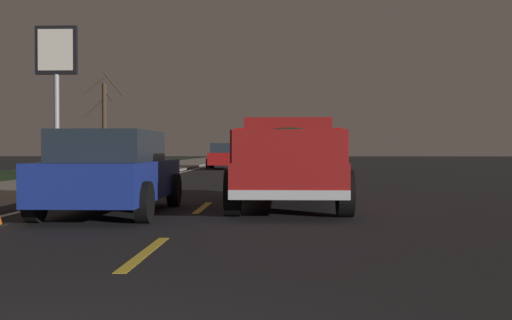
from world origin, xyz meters
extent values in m
plane|color=black|center=(27.00, 0.00, 0.00)|extent=(144.00, 144.00, 0.00)
cube|color=gray|center=(27.00, 5.70, 0.06)|extent=(108.00, 4.00, 0.12)
cube|color=#1E3819|center=(27.00, 10.70, 0.00)|extent=(108.00, 6.00, 0.01)
cube|color=yellow|center=(4.24, 0.00, 0.00)|extent=(2.40, 0.14, 0.01)
cube|color=yellow|center=(9.78, 0.00, 0.00)|extent=(2.40, 0.14, 0.01)
cube|color=yellow|center=(16.66, 0.00, 0.00)|extent=(2.40, 0.14, 0.01)
cube|color=yellow|center=(22.71, 0.00, 0.00)|extent=(2.40, 0.14, 0.01)
cube|color=yellow|center=(28.76, 0.00, 0.00)|extent=(2.40, 0.14, 0.01)
cube|color=yellow|center=(34.60, 0.00, 0.00)|extent=(2.40, 0.14, 0.01)
cube|color=yellow|center=(40.95, 0.00, 0.00)|extent=(2.40, 0.14, 0.01)
cube|color=yellow|center=(46.45, 0.00, 0.00)|extent=(2.40, 0.14, 0.01)
cube|color=yellow|center=(53.33, 0.00, 0.00)|extent=(2.40, 0.14, 0.01)
cube|color=yellow|center=(59.28, 0.00, 0.00)|extent=(2.40, 0.14, 0.01)
cube|color=yellow|center=(65.58, 0.00, 0.00)|extent=(2.40, 0.14, 0.01)
cube|color=yellow|center=(71.29, 0.00, 0.00)|extent=(2.40, 0.14, 0.01)
cube|color=yellow|center=(78.05, 0.00, 0.00)|extent=(2.40, 0.14, 0.01)
cube|color=silver|center=(27.00, 3.40, 0.00)|extent=(108.00, 0.14, 0.01)
cube|color=maroon|center=(9.97, -1.75, 0.67)|extent=(5.42, 2.06, 0.60)
cube|color=maroon|center=(11.16, -1.76, 1.42)|extent=(2.18, 1.86, 0.90)
cube|color=#1E2833|center=(10.11, -1.75, 1.47)|extent=(0.06, 1.44, 0.50)
cube|color=maroon|center=(8.90, -0.80, 1.25)|extent=(3.02, 0.11, 0.56)
cube|color=maroon|center=(8.88, -2.68, 1.25)|extent=(3.02, 0.11, 0.56)
cube|color=maroon|center=(7.31, -1.72, 1.25)|extent=(0.10, 1.88, 0.56)
cube|color=silver|center=(7.31, -1.72, 0.45)|extent=(0.14, 2.00, 0.16)
cube|color=red|center=(7.33, -0.92, 1.45)|extent=(0.06, 0.14, 0.20)
cube|color=red|center=(7.31, -2.52, 1.45)|extent=(0.06, 0.14, 0.20)
ellipsoid|color=#193823|center=(8.89, -1.74, 1.29)|extent=(2.61, 1.55, 0.64)
sphere|color=silver|center=(9.40, -1.38, 1.15)|extent=(0.40, 0.40, 0.40)
sphere|color=beige|center=(8.29, -2.03, 1.13)|extent=(0.34, 0.34, 0.34)
cylinder|color=black|center=(11.76, -0.77, 0.42)|extent=(0.84, 0.28, 0.84)
cylinder|color=black|center=(11.74, -2.77, 0.42)|extent=(0.84, 0.28, 0.84)
cylinder|color=black|center=(8.20, -0.73, 0.42)|extent=(0.84, 0.28, 0.84)
cylinder|color=black|center=(8.18, -2.73, 0.42)|extent=(0.84, 0.28, 0.84)
cube|color=maroon|center=(34.09, 1.57, 0.63)|extent=(4.45, 1.92, 0.70)
cube|color=#1E2833|center=(33.84, 1.56, 1.26)|extent=(2.51, 1.65, 0.56)
cylinder|color=black|center=(35.56, 2.51, 0.34)|extent=(0.68, 0.22, 0.68)
cylinder|color=black|center=(35.61, 0.71, 0.34)|extent=(0.68, 0.22, 0.68)
cylinder|color=black|center=(32.57, 2.43, 0.34)|extent=(0.68, 0.22, 0.68)
cylinder|color=black|center=(32.62, 0.63, 0.34)|extent=(0.68, 0.22, 0.68)
cube|color=red|center=(31.94, 1.51, 0.68)|extent=(0.12, 1.51, 0.10)
cube|color=navy|center=(8.62, 1.54, 0.63)|extent=(4.41, 1.81, 0.70)
cube|color=#1E2833|center=(8.37, 1.54, 1.26)|extent=(2.47, 1.59, 0.56)
cylinder|color=black|center=(10.11, 2.44, 0.34)|extent=(0.68, 0.22, 0.68)
cylinder|color=black|center=(10.12, 0.64, 0.34)|extent=(0.68, 0.22, 0.68)
cylinder|color=black|center=(7.12, 2.43, 0.34)|extent=(0.68, 0.22, 0.68)
cylinder|color=black|center=(7.12, 0.63, 0.34)|extent=(0.68, 0.22, 0.68)
cube|color=red|center=(6.47, 1.53, 0.68)|extent=(0.08, 1.51, 0.10)
cylinder|color=#99999E|center=(25.19, 8.55, 3.40)|extent=(0.24, 0.24, 6.81)
cube|color=black|center=(25.19, 8.55, 5.71)|extent=(0.24, 1.90, 2.20)
cube|color=silver|center=(25.06, 8.55, 5.71)|extent=(0.04, 1.60, 1.87)
cylinder|color=#423323|center=(35.50, 9.24, 2.64)|extent=(0.28, 0.28, 5.28)
cylinder|color=#423323|center=(35.43, 9.84, 3.75)|extent=(0.23, 1.26, 1.18)
cylinder|color=#423323|center=(35.68, 8.72, 5.27)|extent=(0.42, 1.14, 1.42)
cylinder|color=#423323|center=(35.83, 9.06, 4.56)|extent=(0.73, 0.49, 0.80)
cylinder|color=#423323|center=(35.36, 9.90, 5.07)|extent=(0.31, 1.38, 1.16)
camera|label=1|loc=(-2.89, -1.53, 1.21)|focal=43.69mm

